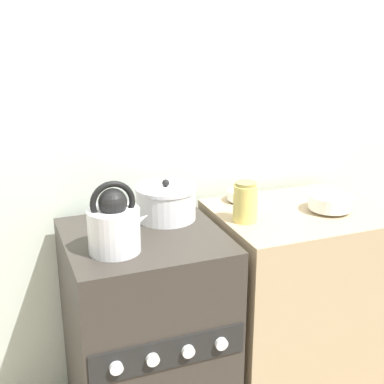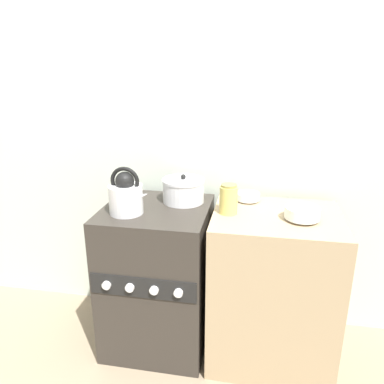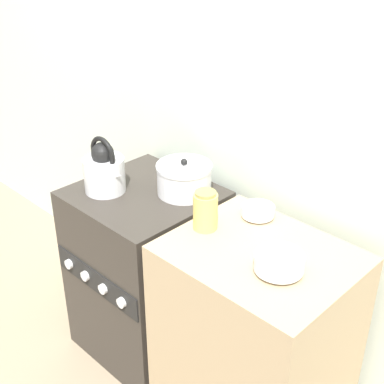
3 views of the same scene
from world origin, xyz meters
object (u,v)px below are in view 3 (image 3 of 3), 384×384
(storage_jar, at_px, (205,210))
(cooking_pot, at_px, (184,179))
(kettle, at_px, (104,170))
(enamel_bowl, at_px, (279,262))
(small_ceramic_bowl, at_px, (258,211))
(stove, at_px, (147,272))

(storage_jar, bearing_deg, cooking_pot, 150.20)
(kettle, distance_m, storage_jar, 0.51)
(enamel_bowl, xyz_separation_m, small_ceramic_bowl, (-0.27, 0.23, -0.01))
(stove, distance_m, small_ceramic_bowl, 0.67)
(kettle, distance_m, small_ceramic_bowl, 0.66)
(stove, distance_m, kettle, 0.53)
(cooking_pot, height_order, storage_jar, storage_jar)
(stove, distance_m, storage_jar, 0.63)
(small_ceramic_bowl, distance_m, storage_jar, 0.22)
(kettle, bearing_deg, small_ceramic_bowl, 24.15)
(cooking_pot, bearing_deg, storage_jar, -29.80)
(stove, xyz_separation_m, storage_jar, (0.39, -0.03, 0.50))
(enamel_bowl, bearing_deg, small_ceramic_bowl, 139.56)
(small_ceramic_bowl, bearing_deg, enamel_bowl, -40.44)
(small_ceramic_bowl, relative_size, storage_jar, 0.84)
(enamel_bowl, height_order, storage_jar, storage_jar)
(kettle, bearing_deg, cooking_pot, 41.23)
(stove, relative_size, enamel_bowl, 5.03)
(small_ceramic_bowl, xyz_separation_m, storage_jar, (-0.09, -0.20, 0.05))
(kettle, xyz_separation_m, enamel_bowl, (0.87, 0.04, -0.05))
(kettle, xyz_separation_m, storage_jar, (0.51, 0.07, -0.01))
(stove, bearing_deg, cooking_pot, 43.99)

